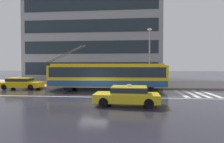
# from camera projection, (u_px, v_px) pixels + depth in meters

# --- Properties ---
(ground_plane) EXTENTS (160.00, 160.00, 0.00)m
(ground_plane) POSITION_uv_depth(u_px,v_px,m) (94.00, 95.00, 16.60)
(ground_plane) COLOR #222129
(sidewalk_slab) EXTENTS (80.00, 10.00, 0.14)m
(sidewalk_slab) POSITION_uv_depth(u_px,v_px,m) (107.00, 84.00, 26.36)
(sidewalk_slab) COLOR gray
(sidewalk_slab) RESTS_ON ground_plane
(crosswalk_stripe_edge_near) EXTENTS (0.44, 4.40, 0.01)m
(crosswalk_stripe_edge_near) POSITION_uv_depth(u_px,v_px,m) (181.00, 94.00, 17.25)
(crosswalk_stripe_edge_near) COLOR beige
(crosswalk_stripe_edge_near) RESTS_ON ground_plane
(crosswalk_stripe_inner_a) EXTENTS (0.44, 4.40, 0.01)m
(crosswalk_stripe_inner_a) POSITION_uv_depth(u_px,v_px,m) (191.00, 94.00, 17.17)
(crosswalk_stripe_inner_a) COLOR beige
(crosswalk_stripe_inner_a) RESTS_ON ground_plane
(crosswalk_stripe_center) EXTENTS (0.44, 4.40, 0.01)m
(crosswalk_stripe_center) POSITION_uv_depth(u_px,v_px,m) (201.00, 94.00, 17.08)
(crosswalk_stripe_center) COLOR beige
(crosswalk_stripe_center) RESTS_ON ground_plane
(crosswalk_stripe_inner_b) EXTENTS (0.44, 4.40, 0.01)m
(crosswalk_stripe_inner_b) POSITION_uv_depth(u_px,v_px,m) (211.00, 94.00, 17.00)
(crosswalk_stripe_inner_b) COLOR beige
(crosswalk_stripe_inner_b) RESTS_ON ground_plane
(lane_centre_line) EXTENTS (72.00, 0.14, 0.01)m
(lane_centre_line) POSITION_uv_depth(u_px,v_px,m) (91.00, 97.00, 15.40)
(lane_centre_line) COLOR silver
(lane_centre_line) RESTS_ON ground_plane
(trolleybus) EXTENTS (13.14, 2.89, 4.85)m
(trolleybus) POSITION_uv_depth(u_px,v_px,m) (108.00, 76.00, 19.67)
(trolleybus) COLOR yellow
(trolleybus) RESTS_ON ground_plane
(taxi_oncoming_near) EXTENTS (4.35, 1.97, 1.39)m
(taxi_oncoming_near) POSITION_uv_depth(u_px,v_px,m) (128.00, 95.00, 12.20)
(taxi_oncoming_near) COLOR yellow
(taxi_oncoming_near) RESTS_ON ground_plane
(taxi_queued_behind_bus) EXTENTS (4.64, 1.97, 1.39)m
(taxi_queued_behind_bus) POSITION_uv_depth(u_px,v_px,m) (21.00, 83.00, 20.84)
(taxi_queued_behind_bus) COLOR yellow
(taxi_queued_behind_bus) RESTS_ON ground_plane
(bus_shelter) EXTENTS (3.52, 1.84, 2.44)m
(bus_shelter) POSITION_uv_depth(u_px,v_px,m) (109.00, 71.00, 23.08)
(bus_shelter) COLOR gray
(bus_shelter) RESTS_ON sidewalk_slab
(pedestrian_at_shelter) EXTENTS (1.23, 1.23, 1.94)m
(pedestrian_at_shelter) POSITION_uv_depth(u_px,v_px,m) (142.00, 73.00, 23.23)
(pedestrian_at_shelter) COLOR navy
(pedestrian_at_shelter) RESTS_ON sidewalk_slab
(pedestrian_approaching_curb) EXTENTS (1.31, 1.31, 2.00)m
(pedestrian_approaching_curb) POSITION_uv_depth(u_px,v_px,m) (136.00, 74.00, 21.72)
(pedestrian_approaching_curb) COLOR #2E3252
(pedestrian_approaching_curb) RESTS_ON sidewalk_slab
(pedestrian_walking_past) EXTENTS (1.40, 1.40, 1.94)m
(pedestrian_walking_past) POSITION_uv_depth(u_px,v_px,m) (87.00, 73.00, 22.65)
(pedestrian_walking_past) COLOR #2A3552
(pedestrian_walking_past) RESTS_ON sidewalk_slab
(pedestrian_waiting_by_pole) EXTENTS (1.24, 1.24, 2.07)m
(pedestrian_waiting_by_pole) POSITION_uv_depth(u_px,v_px,m) (150.00, 72.00, 23.35)
(pedestrian_waiting_by_pole) COLOR #282547
(pedestrian_waiting_by_pole) RESTS_ON sidewalk_slab
(street_lamp) EXTENTS (0.60, 0.32, 6.85)m
(street_lamp) POSITION_uv_depth(u_px,v_px,m) (149.00, 53.00, 21.36)
(street_lamp) COLOR gray
(street_lamp) RESTS_ON sidewalk_slab
(office_tower_corner_left) EXTENTS (26.67, 12.06, 19.98)m
(office_tower_corner_left) POSITION_uv_depth(u_px,v_px,m) (95.00, 31.00, 39.10)
(office_tower_corner_left) COLOR #94969E
(office_tower_corner_left) RESTS_ON ground_plane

